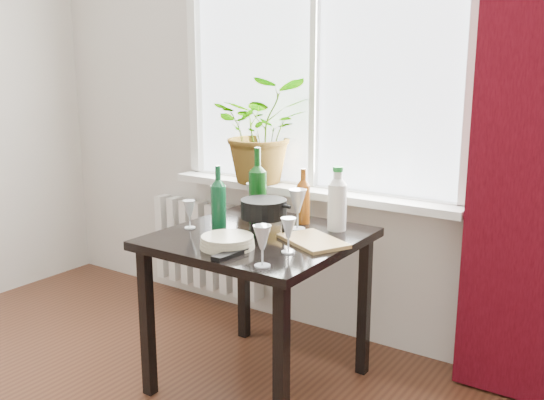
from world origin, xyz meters
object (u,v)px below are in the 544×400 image
Objects in this scene: potted_plant at (263,130)px; bottle_amber at (303,196)px; radiator at (207,245)px; wineglass_far_right at (262,246)px; table at (259,254)px; wineglass_front_right at (288,235)px; wineglass_back_center at (297,209)px; tv_remote at (230,254)px; cutting_board at (313,241)px; fondue_pot at (264,217)px; wineglass_back_left at (253,200)px; plate_stack at (227,242)px; wine_bottle_left at (218,197)px; wineglass_front_left at (190,214)px; wine_bottle_right at (258,184)px; cleaning_bottle at (337,198)px.

bottle_amber is at bearing -33.84° from potted_plant.
wineglass_far_right is at bearing -41.34° from radiator.
potted_plant is (-0.39, 0.59, 0.49)m from table.
wineglass_back_center is (-0.16, 0.32, 0.02)m from wineglass_front_right.
wineglass_far_right is 0.97× the size of tv_remote.
wineglass_far_right is 0.55× the size of cutting_board.
bottle_amber is 1.14× the size of fondue_pot.
wineglass_back_left is 0.76× the size of plate_stack.
wine_bottle_left reaches higher than wineglass_back_center.
radiator is 5.84× the size of wineglass_front_left.
wineglass_back_left is 0.53m from plate_stack.
cutting_board is at bearing -40.38° from potted_plant.
fondue_pot is (0.23, 0.04, -0.07)m from wine_bottle_left.
wineglass_front_right is (0.20, -0.44, -0.06)m from bottle_amber.
fondue_pot is (0.23, -0.23, -0.01)m from wineglass_back_left.
wine_bottle_right reaches higher than fondue_pot.
potted_plant is 2.97× the size of wineglass_back_center.
cleaning_bottle reaches higher than radiator.
cleaning_bottle is 0.63m from tv_remote.
plate_stack is (0.22, -0.21, -0.13)m from wine_bottle_left.
wine_bottle_right is 2.50× the size of wineglass_front_right.
radiator is 2.62× the size of wine_bottle_left.
table is 6.21× the size of wineglass_front_left.
wineglass_far_right reaches higher than plate_stack.
wine_bottle_left reaches higher than wineglass_front_right.
cutting_board is at bearing -24.80° from wineglass_back_left.
wineglass_back_center is at bearing 107.88° from wineglass_far_right.
tv_remote is at bearing -74.71° from table.
wineglass_far_right is at bearing -72.12° from wineglass_back_center.
plate_stack is at bearing 156.01° from wineglass_far_right.
wineglass_far_right is at bearing -23.16° from wineglass_front_left.
bottle_amber is 0.62m from tv_remote.
tv_remote is at bearing -91.12° from wineglass_back_center.
wineglass_front_left is at bearing -168.28° from cutting_board.
cleaning_bottle is at bearing 12.95° from wine_bottle_right.
wine_bottle_right is at bearing 126.80° from table.
radiator is at bearing 161.78° from cleaning_bottle.
wineglass_front_right is at bearing -48.85° from potted_plant.
wineglass_back_left is at bearing 137.37° from wine_bottle_right.
potted_plant reaches higher than radiator.
cleaning_bottle is 1.01× the size of cutting_board.
fondue_pot is at bearing -45.71° from wineglass_back_left.
bottle_amber reaches higher than fondue_pot.
cleaning_bottle is 0.47m from wineglass_back_left.
radiator is 0.87m from wineglass_back_left.
wineglass_back_center is 1.14× the size of tv_remote.
wineglass_far_right is (0.21, -0.64, -0.05)m from bottle_amber.
plate_stack is at bearing -71.60° from wine_bottle_right.
plate_stack is (0.86, -0.87, 0.39)m from radiator.
plate_stack is at bearing -45.38° from radiator.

